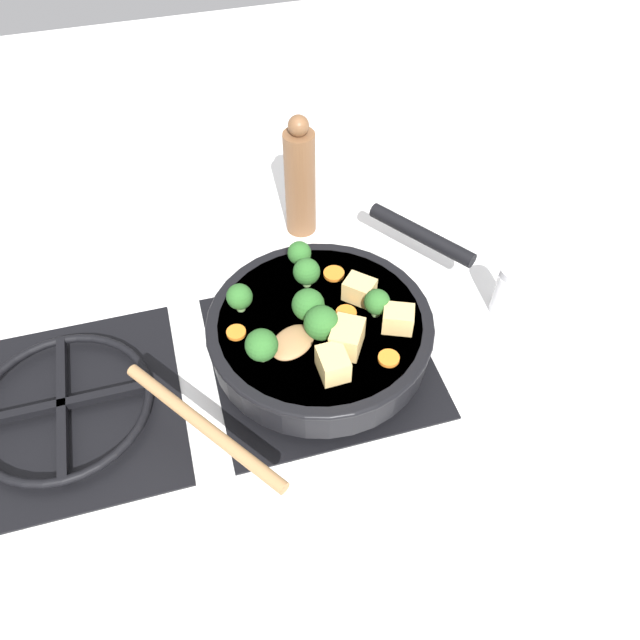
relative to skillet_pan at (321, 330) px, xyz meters
name	(u,v)px	position (x,y,z in m)	size (l,w,h in m)	color
ground_plane	(320,356)	(0.00, 0.00, -0.06)	(2.40, 2.40, 0.00)	white
front_burner_grate	(320,351)	(0.00, 0.00, -0.05)	(0.31, 0.31, 0.03)	black
rear_burner_grate	(64,408)	(0.00, 0.36, -0.05)	(0.31, 0.31, 0.03)	black
skillet_pan	(321,330)	(0.00, 0.00, 0.00)	(0.38, 0.43, 0.06)	black
wooden_spoon	(242,389)	(-0.09, 0.13, 0.03)	(0.24, 0.25, 0.02)	#A87A4C
tofu_cube_center_large	(333,364)	(-0.09, 0.01, 0.04)	(0.04, 0.03, 0.03)	#DBB770
tofu_cube_near_handle	(347,337)	(-0.06, -0.02, 0.04)	(0.05, 0.04, 0.04)	#DBB770
tofu_cube_east_chunk	(359,290)	(0.02, -0.06, 0.04)	(0.04, 0.03, 0.03)	#DBB770
tofu_cube_west_chunk	(398,319)	(-0.04, -0.10, 0.04)	(0.04, 0.03, 0.03)	#DBB770
broccoli_floret_near_spoon	(300,253)	(0.11, 0.00, 0.05)	(0.03, 0.03, 0.04)	#709956
broccoli_floret_center_top	(377,302)	(-0.01, -0.07, 0.05)	(0.04, 0.04, 0.04)	#709956
broccoli_floret_east_rim	(321,323)	(-0.03, 0.01, 0.05)	(0.05, 0.05, 0.05)	#709956
broccoli_floret_west_rim	(239,297)	(0.05, 0.10, 0.05)	(0.04, 0.04, 0.04)	#709956
broccoli_floret_north_edge	(310,271)	(0.07, 0.00, 0.05)	(0.04, 0.04, 0.05)	#709956
broccoli_floret_south_cluster	(262,345)	(-0.04, 0.09, 0.05)	(0.04, 0.04, 0.05)	#709956
broccoli_floret_mid_floret	(308,305)	(0.01, 0.02, 0.05)	(0.04, 0.04, 0.05)	#709956
carrot_slice_orange_thin	(347,315)	(0.00, -0.04, 0.03)	(0.03, 0.03, 0.01)	orange
carrot_slice_near_center	(334,274)	(0.08, -0.04, 0.03)	(0.03, 0.03, 0.01)	orange
carrot_slice_edge_slice	(389,358)	(-0.09, -0.07, 0.03)	(0.03, 0.03, 0.01)	orange
carrot_slice_under_broccoli	(236,332)	(0.01, 0.12, 0.03)	(0.03, 0.03, 0.01)	orange
pepper_mill	(300,180)	(0.28, -0.04, 0.04)	(0.05, 0.05, 0.22)	brown
salt_shaker	(506,291)	(0.01, -0.29, -0.01)	(0.04, 0.04, 0.09)	white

